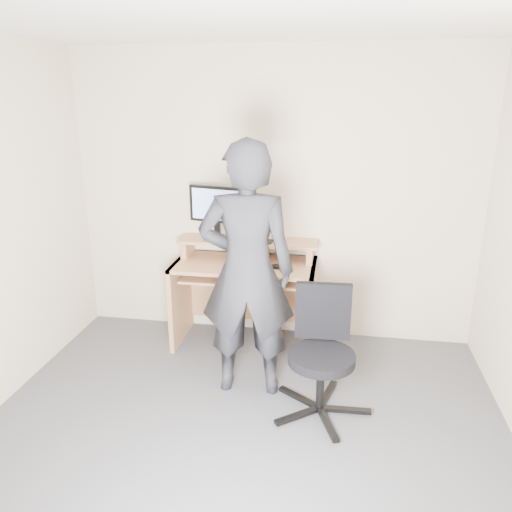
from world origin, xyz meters
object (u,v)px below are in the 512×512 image
(office_chair, at_px, (322,347))
(desk, at_px, (247,282))
(person, at_px, (247,272))
(monitor, at_px, (216,208))

(office_chair, bearing_deg, desk, 124.57)
(office_chair, distance_m, person, 0.73)
(desk, xyz_separation_m, person, (0.14, -0.76, 0.38))
(desk, xyz_separation_m, monitor, (-0.27, 0.05, 0.64))
(desk, relative_size, office_chair, 1.39)
(monitor, height_order, person, person)
(office_chair, height_order, person, person)
(person, bearing_deg, office_chair, 157.22)
(office_chair, bearing_deg, person, 160.63)
(desk, xyz_separation_m, office_chair, (0.69, -0.93, -0.08))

